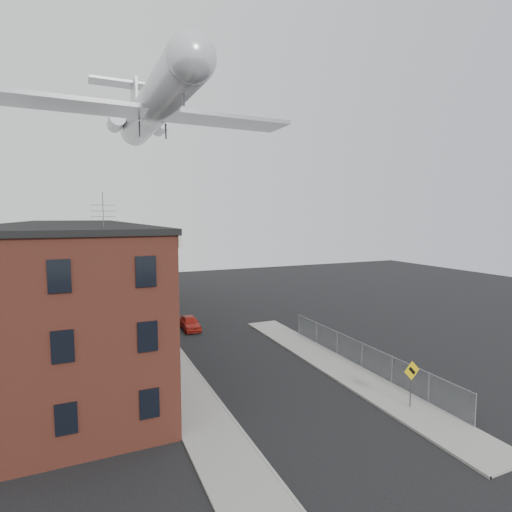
{
  "coord_description": "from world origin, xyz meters",
  "views": [
    {
      "loc": [
        -11.13,
        -17.3,
        10.85
      ],
      "look_at": [
        -0.59,
        6.61,
        8.27
      ],
      "focal_mm": 28.0,
      "sensor_mm": 36.0,
      "label": 1
    }
  ],
  "objects_px": {
    "utility_pole": "(151,287)",
    "car_far": "(148,293)",
    "warning_sign": "(411,377)",
    "car_near": "(190,323)",
    "street_tree": "(140,284)",
    "airplane": "(153,107)",
    "car_mid": "(160,311)"
  },
  "relations": [
    {
      "from": "utility_pole",
      "to": "car_far",
      "type": "xyz_separation_m",
      "value": [
        2.47,
        18.72,
        -3.99
      ]
    },
    {
      "from": "warning_sign",
      "to": "car_near",
      "type": "height_order",
      "value": "warning_sign"
    },
    {
      "from": "street_tree",
      "to": "airplane",
      "type": "distance_m",
      "value": 18.71
    },
    {
      "from": "utility_pole",
      "to": "car_mid",
      "type": "relative_size",
      "value": 2.28
    },
    {
      "from": "street_tree",
      "to": "airplane",
      "type": "height_order",
      "value": "airplane"
    },
    {
      "from": "car_near",
      "to": "street_tree",
      "type": "bearing_deg",
      "value": 114.72
    },
    {
      "from": "utility_pole",
      "to": "car_near",
      "type": "relative_size",
      "value": 2.27
    },
    {
      "from": "car_far",
      "to": "airplane",
      "type": "distance_m",
      "value": 24.19
    },
    {
      "from": "utility_pole",
      "to": "car_mid",
      "type": "xyz_separation_m",
      "value": [
        2.0,
        7.64,
        -4.02
      ]
    },
    {
      "from": "street_tree",
      "to": "airplane",
      "type": "bearing_deg",
      "value": -63.45
    },
    {
      "from": "car_near",
      "to": "airplane",
      "type": "xyz_separation_m",
      "value": [
        -2.07,
        5.46,
        21.22
      ]
    },
    {
      "from": "car_mid",
      "to": "airplane",
      "type": "height_order",
      "value": "airplane"
    },
    {
      "from": "utility_pole",
      "to": "car_near",
      "type": "xyz_separation_m",
      "value": [
        3.8,
        1.65,
        -4.0
      ]
    },
    {
      "from": "street_tree",
      "to": "airplane",
      "type": "relative_size",
      "value": 0.17
    },
    {
      "from": "car_mid",
      "to": "car_far",
      "type": "bearing_deg",
      "value": 89.05
    },
    {
      "from": "warning_sign",
      "to": "car_near",
      "type": "bearing_deg",
      "value": 109.69
    },
    {
      "from": "warning_sign",
      "to": "utility_pole",
      "type": "relative_size",
      "value": 0.31
    },
    {
      "from": "car_near",
      "to": "utility_pole",
      "type": "bearing_deg",
      "value": -154.61
    },
    {
      "from": "utility_pole",
      "to": "car_mid",
      "type": "distance_m",
      "value": 8.86
    },
    {
      "from": "warning_sign",
      "to": "car_near",
      "type": "relative_size",
      "value": 0.71
    },
    {
      "from": "street_tree",
      "to": "car_near",
      "type": "height_order",
      "value": "street_tree"
    },
    {
      "from": "street_tree",
      "to": "utility_pole",
      "type": "bearing_deg",
      "value": -91.89
    },
    {
      "from": "utility_pole",
      "to": "warning_sign",
      "type": "bearing_deg",
      "value": -59.52
    },
    {
      "from": "warning_sign",
      "to": "street_tree",
      "type": "relative_size",
      "value": 0.54
    },
    {
      "from": "warning_sign",
      "to": "street_tree",
      "type": "height_order",
      "value": "street_tree"
    },
    {
      "from": "warning_sign",
      "to": "car_mid",
      "type": "relative_size",
      "value": 0.71
    },
    {
      "from": "utility_pole",
      "to": "street_tree",
      "type": "xyz_separation_m",
      "value": [
        0.33,
        9.92,
        -1.22
      ]
    },
    {
      "from": "car_near",
      "to": "car_mid",
      "type": "relative_size",
      "value": 1.0
    },
    {
      "from": "car_far",
      "to": "warning_sign",
      "type": "bearing_deg",
      "value": -81.02
    },
    {
      "from": "warning_sign",
      "to": "airplane",
      "type": "distance_m",
      "value": 34.25
    },
    {
      "from": "car_near",
      "to": "car_far",
      "type": "bearing_deg",
      "value": 96.4
    },
    {
      "from": "car_mid",
      "to": "car_far",
      "type": "distance_m",
      "value": 11.09
    }
  ]
}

